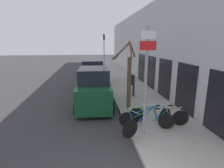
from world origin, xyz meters
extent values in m
plane|color=#333335|center=(0.00, 11.20, 0.00)|extent=(80.00, 80.00, 0.00)
cube|color=#9E9B93|center=(2.60, 14.00, 0.07)|extent=(3.20, 32.00, 0.15)
cube|color=#BCBCC1|center=(4.35, 14.00, 3.25)|extent=(0.20, 32.00, 6.50)
cube|color=black|center=(4.23, 2.68, 1.36)|extent=(0.03, 1.78, 2.42)
cube|color=black|center=(4.23, 5.18, 1.36)|extent=(0.03, 1.78, 2.42)
cube|color=black|center=(4.23, 7.69, 1.36)|extent=(0.03, 1.78, 2.42)
cube|color=black|center=(4.23, 10.19, 1.36)|extent=(0.03, 1.78, 2.42)
cube|color=black|center=(4.23, 12.70, 1.36)|extent=(0.03, 1.78, 2.42)
cylinder|color=#939399|center=(1.48, 3.15, 2.13)|extent=(0.09, 0.09, 3.96)
cube|color=white|center=(1.48, 3.10, 3.82)|extent=(0.50, 0.02, 0.28)
cube|color=red|center=(1.48, 3.10, 3.47)|extent=(0.58, 0.02, 0.31)
cylinder|color=black|center=(0.91, 2.97, 0.51)|extent=(0.65, 0.36, 0.72)
cylinder|color=black|center=(2.63, 3.88, 0.51)|extent=(0.65, 0.36, 0.72)
cylinder|color=#1E4799|center=(1.56, 3.31, 0.84)|extent=(0.98, 0.54, 0.59)
cylinder|color=#1E4799|center=(1.64, 3.36, 1.09)|extent=(1.14, 0.62, 0.09)
cylinder|color=#1E4799|center=(2.12, 3.61, 0.81)|extent=(0.22, 0.14, 0.51)
cylinder|color=#1E4799|center=(2.33, 3.72, 0.54)|extent=(0.62, 0.34, 0.08)
cylinder|color=#1E4799|center=(2.42, 3.77, 0.79)|extent=(0.46, 0.26, 0.57)
cylinder|color=#1E4799|center=(0.99, 3.02, 0.81)|extent=(0.22, 0.13, 0.62)
cube|color=black|center=(2.20, 3.66, 1.08)|extent=(0.21, 0.16, 0.04)
cylinder|color=#99999E|center=(1.08, 3.06, 1.12)|extent=(0.23, 0.40, 0.02)
cylinder|color=black|center=(0.98, 3.80, 0.48)|extent=(0.65, 0.18, 0.66)
cylinder|color=black|center=(2.52, 3.45, 0.48)|extent=(0.65, 0.18, 0.66)
cylinder|color=#197233|center=(1.55, 3.67, 0.79)|extent=(0.87, 0.23, 0.54)
cylinder|color=#197233|center=(1.63, 3.65, 1.02)|extent=(1.01, 0.26, 0.09)
cylinder|color=#197233|center=(2.05, 3.56, 0.76)|extent=(0.20, 0.08, 0.47)
cylinder|color=#197233|center=(2.25, 3.51, 0.50)|extent=(0.55, 0.15, 0.08)
cylinder|color=#197233|center=(2.32, 3.50, 0.74)|extent=(0.41, 0.12, 0.53)
cylinder|color=#197233|center=(1.05, 3.78, 0.76)|extent=(0.19, 0.07, 0.57)
cube|color=black|center=(2.13, 3.54, 1.01)|extent=(0.21, 0.12, 0.04)
cylinder|color=#99999E|center=(1.13, 3.77, 1.04)|extent=(0.12, 0.43, 0.02)
cylinder|color=black|center=(1.51, 4.21, 0.48)|extent=(0.65, 0.23, 0.67)
cylinder|color=black|center=(3.24, 3.67, 0.48)|extent=(0.65, 0.23, 0.67)
cylinder|color=#B7B7BC|center=(2.15, 4.01, 0.79)|extent=(0.98, 0.34, 0.55)
cylinder|color=#B7B7BC|center=(2.24, 3.98, 1.02)|extent=(1.14, 0.39, 0.09)
cylinder|color=#B7B7BC|center=(2.72, 3.83, 0.77)|extent=(0.22, 0.10, 0.48)
cylinder|color=#B7B7BC|center=(2.93, 3.76, 0.51)|extent=(0.62, 0.22, 0.08)
cylinder|color=#B7B7BC|center=(3.02, 3.74, 0.74)|extent=(0.46, 0.17, 0.53)
cylinder|color=#B7B7BC|center=(1.59, 4.18, 0.77)|extent=(0.21, 0.09, 0.58)
cube|color=black|center=(2.80, 3.80, 1.02)|extent=(0.21, 0.14, 0.04)
cylinder|color=#99999E|center=(1.68, 4.15, 1.05)|extent=(0.15, 0.43, 0.02)
cube|color=#144728|center=(-0.24, 6.94, 0.81)|extent=(2.01, 4.25, 1.25)
cube|color=black|center=(-0.25, 6.77, 1.83)|extent=(1.73, 2.25, 0.78)
cylinder|color=black|center=(-1.06, 8.27, 0.34)|extent=(0.26, 0.68, 0.67)
cylinder|color=black|center=(0.73, 8.18, 0.34)|extent=(0.26, 0.68, 0.67)
cylinder|color=black|center=(-1.20, 5.70, 0.34)|extent=(0.26, 0.68, 0.67)
cylinder|color=black|center=(0.58, 5.60, 0.34)|extent=(0.26, 0.68, 0.67)
cube|color=gray|center=(-0.23, 12.37, 0.75)|extent=(1.86, 4.71, 1.14)
cube|color=black|center=(-0.23, 12.18, 1.73)|extent=(1.67, 2.45, 0.82)
cylinder|color=black|center=(-1.16, 13.82, 0.33)|extent=(0.22, 0.66, 0.66)
cylinder|color=black|center=(0.69, 13.83, 0.33)|extent=(0.22, 0.66, 0.66)
cylinder|color=black|center=(-1.15, 10.91, 0.33)|extent=(0.22, 0.66, 0.66)
cylinder|color=black|center=(0.70, 10.91, 0.33)|extent=(0.22, 0.66, 0.66)
cylinder|color=#333338|center=(2.36, 8.13, 0.53)|extent=(0.14, 0.14, 0.76)
cylinder|color=#333338|center=(2.10, 8.05, 0.53)|extent=(0.14, 0.14, 0.76)
cylinder|color=#26262D|center=(2.23, 8.09, 1.21)|extent=(0.35, 0.35, 0.60)
sphere|color=tan|center=(2.23, 8.09, 1.62)|extent=(0.21, 0.21, 0.21)
cylinder|color=brown|center=(1.57, 6.12, 1.50)|extent=(0.22, 0.22, 2.69)
cylinder|color=brown|center=(1.06, 5.64, 3.21)|extent=(1.11, 1.05, 0.80)
cylinder|color=brown|center=(1.56, 5.86, 3.23)|extent=(0.11, 0.60, 0.82)
cylinder|color=brown|center=(1.75, 6.27, 3.21)|extent=(0.46, 0.41, 0.78)
cylinder|color=brown|center=(1.12, 5.73, 3.24)|extent=(1.00, 0.88, 0.86)
cylinder|color=#939399|center=(1.34, 18.56, 2.40)|extent=(0.10, 0.10, 4.50)
cube|color=black|center=(1.34, 18.46, 4.20)|extent=(0.20, 0.16, 0.64)
sphere|color=red|center=(1.34, 18.37, 4.40)|extent=(0.11, 0.11, 0.11)
sphere|color=orange|center=(1.34, 18.37, 4.20)|extent=(0.11, 0.11, 0.11)
sphere|color=green|center=(1.34, 18.37, 4.00)|extent=(0.11, 0.11, 0.11)
camera|label=1|loc=(-0.51, -2.70, 3.57)|focal=28.00mm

